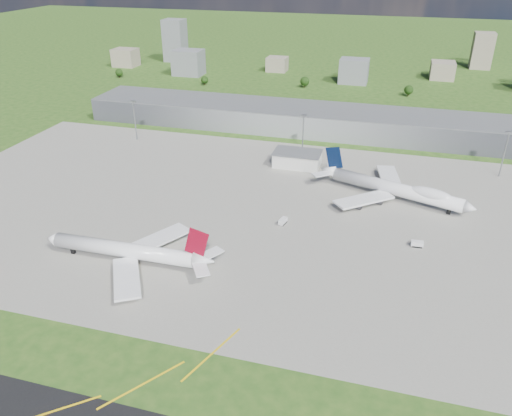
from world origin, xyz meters
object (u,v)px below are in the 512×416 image
(airliner_blue_quad, at_px, (396,189))
(van_white_near, at_px, (283,221))
(tug_yellow, at_px, (131,268))
(van_white_far, at_px, (417,244))
(airliner_red_twin, at_px, (130,251))

(airliner_blue_quad, distance_m, van_white_near, 62.32)
(tug_yellow, relative_size, van_white_far, 0.81)
(van_white_near, xyz_separation_m, van_white_far, (58.69, -3.70, -0.03))
(van_white_near, bearing_deg, airliner_blue_quad, -37.07)
(van_white_far, bearing_deg, airliner_red_twin, -160.37)
(airliner_red_twin, distance_m, airliner_blue_quad, 131.50)
(airliner_blue_quad, height_order, van_white_far, airliner_blue_quad)
(tug_yellow, bearing_deg, van_white_near, 1.79)
(airliner_red_twin, distance_m, van_white_far, 118.01)
(airliner_red_twin, relative_size, airliner_blue_quad, 0.94)
(airliner_red_twin, height_order, van_white_far, airliner_red_twin)
(tug_yellow, xyz_separation_m, van_white_near, (48.75, 51.49, 0.38))
(airliner_blue_quad, relative_size, van_white_near, 13.81)
(tug_yellow, distance_m, van_white_near, 70.91)
(airliner_red_twin, distance_m, van_white_near, 69.51)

